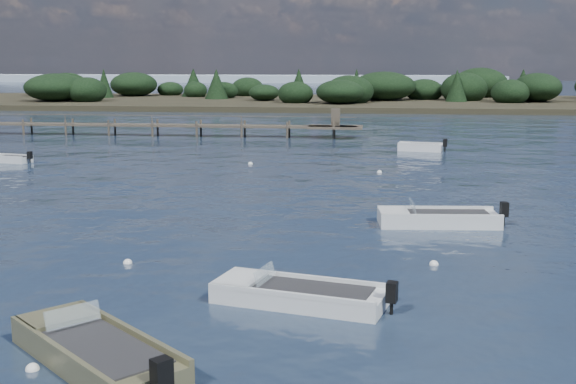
# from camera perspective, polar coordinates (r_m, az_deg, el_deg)

# --- Properties ---
(ground) EXTENTS (400.00, 400.00, 0.00)m
(ground) POSITION_cam_1_polar(r_m,az_deg,el_deg) (79.36, 1.33, 5.22)
(ground) COLOR #152031
(ground) RESTS_ON ground
(dinghy_mid_white_a) EXTENTS (5.47, 2.98, 1.26)m
(dinghy_mid_white_a) POSITION_cam_1_polar(r_m,az_deg,el_deg) (21.28, 0.87, -8.36)
(dinghy_mid_white_a) COLOR silver
(dinghy_mid_white_a) RESTS_ON ground
(dinghy_mid_white_b) EXTENTS (5.59, 2.36, 1.37)m
(dinghy_mid_white_b) POSITION_cam_1_polar(r_m,az_deg,el_deg) (31.84, 11.76, -2.26)
(dinghy_mid_white_b) COLOR silver
(dinghy_mid_white_b) RESTS_ON ground
(tender_far_grey) EXTENTS (3.37, 1.84, 1.07)m
(tender_far_grey) POSITION_cam_1_polar(r_m,az_deg,el_deg) (54.26, -21.07, 2.36)
(tender_far_grey) COLOR silver
(tender_far_grey) RESTS_ON ground
(tender_far_grey_b) EXTENTS (3.87, 1.94, 1.30)m
(tender_far_grey_b) POSITION_cam_1_polar(r_m,az_deg,el_deg) (58.07, 10.40, 3.39)
(tender_far_grey_b) COLOR silver
(tender_far_grey_b) RESTS_ON ground
(dinghy_near_olive) EXTENTS (5.23, 4.94, 1.38)m
(dinghy_near_olive) POSITION_cam_1_polar(r_m,az_deg,el_deg) (17.88, -14.93, -12.38)
(dinghy_near_olive) COLOR #636142
(dinghy_near_olive) RESTS_ON ground
(buoy_a) EXTENTS (0.32, 0.32, 0.32)m
(buoy_a) POSITION_cam_1_polar(r_m,az_deg,el_deg) (18.00, -19.54, -13.10)
(buoy_a) COLOR silver
(buoy_a) RESTS_ON ground
(buoy_b) EXTENTS (0.32, 0.32, 0.32)m
(buoy_b) POSITION_cam_1_polar(r_m,az_deg,el_deg) (25.70, 11.45, -5.66)
(buoy_b) COLOR silver
(buoy_b) RESTS_ON ground
(buoy_e) EXTENTS (0.32, 0.32, 0.32)m
(buoy_e) POSITION_cam_1_polar(r_m,az_deg,el_deg) (49.88, -2.99, 2.22)
(buoy_e) COLOR silver
(buoy_e) RESTS_ON ground
(buoy_extra_a) EXTENTS (0.32, 0.32, 0.32)m
(buoy_extra_a) POSITION_cam_1_polar(r_m,az_deg,el_deg) (46.30, 7.24, 1.53)
(buoy_extra_a) COLOR silver
(buoy_extra_a) RESTS_ON ground
(buoy_extra_b) EXTENTS (0.32, 0.32, 0.32)m
(buoy_extra_b) POSITION_cam_1_polar(r_m,az_deg,el_deg) (25.99, -12.55, -5.52)
(buoy_extra_b) COLOR silver
(buoy_extra_b) RESTS_ON ground
(jetty) EXTENTS (64.50, 3.20, 3.40)m
(jetty) POSITION_cam_1_polar(r_m,az_deg,el_deg) (73.07, -16.91, 5.12)
(jetty) COLOR #484035
(jetty) RESTS_ON ground
(far_headland) EXTENTS (190.00, 40.00, 5.80)m
(far_headland) POSITION_cam_1_polar(r_m,az_deg,el_deg) (120.08, 15.29, 7.51)
(far_headland) COLOR black
(far_headland) RESTS_ON ground
(distant_haze) EXTENTS (280.00, 20.00, 2.40)m
(distant_haze) POSITION_cam_1_polar(r_m,az_deg,el_deg) (267.22, -14.78, 8.43)
(distant_haze) COLOR #8F9FB1
(distant_haze) RESTS_ON ground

